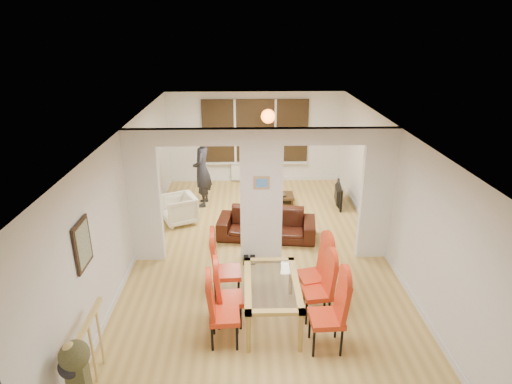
{
  "coord_description": "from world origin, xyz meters",
  "views": [
    {
      "loc": [
        -0.31,
        -7.48,
        4.31
      ],
      "look_at": [
        -0.08,
        0.6,
        1.15
      ],
      "focal_mm": 30.0,
      "sensor_mm": 36.0,
      "label": 1
    }
  ],
  "objects_px": {
    "dining_chair_lb": "(230,294)",
    "coffee_table": "(272,199)",
    "sofa": "(267,224)",
    "person": "(202,170)",
    "television": "(335,195)",
    "armchair": "(179,209)",
    "bowl": "(282,195)",
    "dining_chair_la": "(224,311)",
    "dining_chair_ra": "(327,313)",
    "dining_chair_rb": "(317,288)",
    "dining_table": "(272,302)",
    "dining_chair_lc": "(227,268)",
    "dining_chair_rc": "(313,272)",
    "bottle": "(264,188)"
  },
  "relations": [
    {
      "from": "dining_chair_lb",
      "to": "coffee_table",
      "type": "relative_size",
      "value": 0.94
    },
    {
      "from": "sofa",
      "to": "person",
      "type": "height_order",
      "value": "person"
    },
    {
      "from": "dining_chair_lb",
      "to": "television",
      "type": "xyz_separation_m",
      "value": [
        2.56,
        4.58,
        -0.23
      ]
    },
    {
      "from": "armchair",
      "to": "bowl",
      "type": "height_order",
      "value": "armchair"
    },
    {
      "from": "dining_chair_la",
      "to": "bowl",
      "type": "distance_m",
      "value": 5.2
    },
    {
      "from": "dining_chair_ra",
      "to": "dining_chair_rb",
      "type": "bearing_deg",
      "value": 89.5
    },
    {
      "from": "dining_chair_lb",
      "to": "armchair",
      "type": "relative_size",
      "value": 1.39
    },
    {
      "from": "television",
      "to": "armchair",
      "type": "bearing_deg",
      "value": 110.27
    },
    {
      "from": "dining_chair_la",
      "to": "dining_chair_lb",
      "type": "relative_size",
      "value": 1.05
    },
    {
      "from": "dining_table",
      "to": "television",
      "type": "relative_size",
      "value": 1.52
    },
    {
      "from": "dining_chair_la",
      "to": "dining_chair_ra",
      "type": "xyz_separation_m",
      "value": [
        1.43,
        -0.14,
        0.04
      ]
    },
    {
      "from": "dining_table",
      "to": "dining_chair_rb",
      "type": "height_order",
      "value": "dining_chair_rb"
    },
    {
      "from": "person",
      "to": "dining_chair_lb",
      "type": "bearing_deg",
      "value": 12.48
    },
    {
      "from": "dining_chair_lb",
      "to": "bowl",
      "type": "bearing_deg",
      "value": 69.92
    },
    {
      "from": "dining_chair_lc",
      "to": "dining_chair_rc",
      "type": "height_order",
      "value": "dining_chair_lc"
    },
    {
      "from": "dining_chair_la",
      "to": "armchair",
      "type": "distance_m",
      "value": 4.27
    },
    {
      "from": "dining_chair_la",
      "to": "dining_chair_ra",
      "type": "height_order",
      "value": "dining_chair_ra"
    },
    {
      "from": "dining_chair_rc",
      "to": "sofa",
      "type": "xyz_separation_m",
      "value": [
        -0.63,
        2.35,
        -0.26
      ]
    },
    {
      "from": "dining_chair_ra",
      "to": "dining_chair_rc",
      "type": "xyz_separation_m",
      "value": [
        -0.03,
        1.08,
        -0.01
      ]
    },
    {
      "from": "person",
      "to": "bottle",
      "type": "relative_size",
      "value": 6.27
    },
    {
      "from": "coffee_table",
      "to": "dining_chair_rb",
      "type": "bearing_deg",
      "value": -85.18
    },
    {
      "from": "dining_chair_lc",
      "to": "sofa",
      "type": "relative_size",
      "value": 0.55
    },
    {
      "from": "dining_chair_ra",
      "to": "dining_chair_rc",
      "type": "relative_size",
      "value": 1.02
    },
    {
      "from": "dining_chair_lb",
      "to": "person",
      "type": "bearing_deg",
      "value": 94.31
    },
    {
      "from": "dining_table",
      "to": "dining_chair_la",
      "type": "xyz_separation_m",
      "value": [
        -0.7,
        -0.47,
        0.19
      ]
    },
    {
      "from": "television",
      "to": "bowl",
      "type": "distance_m",
      "value": 1.37
    },
    {
      "from": "dining_table",
      "to": "armchair",
      "type": "distance_m",
      "value": 4.09
    },
    {
      "from": "dining_table",
      "to": "dining_chair_ra",
      "type": "xyz_separation_m",
      "value": [
        0.73,
        -0.61,
        0.23
      ]
    },
    {
      "from": "bowl",
      "to": "coffee_table",
      "type": "bearing_deg",
      "value": 155.03
    },
    {
      "from": "dining_chair_lb",
      "to": "dining_chair_lc",
      "type": "relative_size",
      "value": 0.89
    },
    {
      "from": "dining_table",
      "to": "television",
      "type": "bearing_deg",
      "value": 67.22
    },
    {
      "from": "dining_table",
      "to": "dining_chair_lb",
      "type": "bearing_deg",
      "value": -177.48
    },
    {
      "from": "dining_chair_ra",
      "to": "dining_chair_rc",
      "type": "bearing_deg",
      "value": 89.05
    },
    {
      "from": "person",
      "to": "coffee_table",
      "type": "xyz_separation_m",
      "value": [
        1.77,
        0.0,
        -0.81
      ]
    },
    {
      "from": "armchair",
      "to": "dining_chair_rc",
      "type": "bearing_deg",
      "value": 15.73
    },
    {
      "from": "armchair",
      "to": "coffee_table",
      "type": "height_order",
      "value": "armchair"
    },
    {
      "from": "dining_table",
      "to": "dining_chair_la",
      "type": "relative_size",
      "value": 1.38
    },
    {
      "from": "dining_chair_ra",
      "to": "dining_chair_rb",
      "type": "xyz_separation_m",
      "value": [
        -0.02,
        0.67,
        -0.05
      ]
    },
    {
      "from": "person",
      "to": "bottle",
      "type": "height_order",
      "value": "person"
    },
    {
      "from": "dining_chair_ra",
      "to": "armchair",
      "type": "height_order",
      "value": "dining_chair_ra"
    },
    {
      "from": "bowl",
      "to": "dining_chair_la",
      "type": "bearing_deg",
      "value": -103.91
    },
    {
      "from": "dining_chair_rc",
      "to": "armchair",
      "type": "bearing_deg",
      "value": 116.24
    },
    {
      "from": "dining_chair_ra",
      "to": "dining_chair_lc",
      "type": "bearing_deg",
      "value": 136.55
    },
    {
      "from": "dining_chair_lc",
      "to": "bowl",
      "type": "relative_size",
      "value": 5.47
    },
    {
      "from": "dining_chair_lc",
      "to": "armchair",
      "type": "distance_m",
      "value": 3.23
    },
    {
      "from": "dining_chair_ra",
      "to": "sofa",
      "type": "distance_m",
      "value": 3.51
    },
    {
      "from": "dining_chair_lc",
      "to": "dining_chair_rb",
      "type": "xyz_separation_m",
      "value": [
        1.41,
        -0.56,
        -0.04
      ]
    },
    {
      "from": "coffee_table",
      "to": "television",
      "type": "bearing_deg",
      "value": -4.34
    },
    {
      "from": "armchair",
      "to": "person",
      "type": "relative_size",
      "value": 0.39
    },
    {
      "from": "person",
      "to": "coffee_table",
      "type": "height_order",
      "value": "person"
    }
  ]
}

